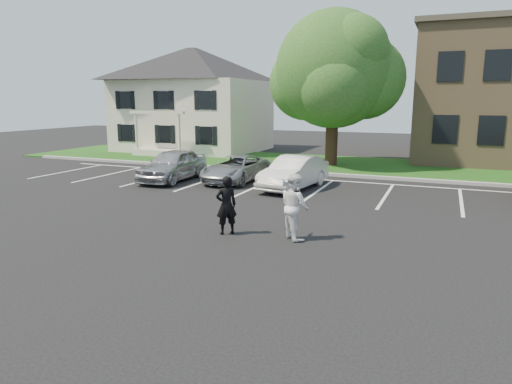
# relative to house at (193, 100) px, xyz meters

# --- Properties ---
(ground_plane) EXTENTS (90.00, 90.00, 0.00)m
(ground_plane) POSITION_rel_house_xyz_m (13.00, -19.97, -3.83)
(ground_plane) COLOR black
(ground_plane) RESTS_ON ground
(curb) EXTENTS (40.00, 0.30, 0.15)m
(curb) POSITION_rel_house_xyz_m (13.00, -7.97, -3.75)
(curb) COLOR gray
(curb) RESTS_ON ground
(grass_strip) EXTENTS (44.00, 8.00, 0.08)m
(grass_strip) POSITION_rel_house_xyz_m (13.00, -3.97, -3.79)
(grass_strip) COLOR #214815
(grass_strip) RESTS_ON ground
(stall_lines) EXTENTS (34.00, 5.36, 0.01)m
(stall_lines) POSITION_rel_house_xyz_m (14.40, -11.02, -3.82)
(stall_lines) COLOR silver
(stall_lines) RESTS_ON ground
(house) EXTENTS (10.30, 9.22, 7.60)m
(house) POSITION_rel_house_xyz_m (0.00, 0.00, 0.00)
(house) COLOR beige
(house) RESTS_ON ground
(tree) EXTENTS (7.80, 7.20, 8.80)m
(tree) POSITION_rel_house_xyz_m (11.82, -4.33, 1.52)
(tree) COLOR black
(tree) RESTS_ON ground
(man_black_suit) EXTENTS (0.73, 0.72, 1.70)m
(man_black_suit) POSITION_rel_house_xyz_m (12.19, -19.25, -2.98)
(man_black_suit) COLOR black
(man_black_suit) RESTS_ON ground
(man_white_shirt) EXTENTS (1.13, 1.13, 1.85)m
(man_white_shirt) POSITION_rel_house_xyz_m (14.14, -18.92, -2.91)
(man_white_shirt) COLOR white
(man_white_shirt) RESTS_ON ground
(car_silver_west) EXTENTS (1.94, 4.51, 1.51)m
(car_silver_west) POSITION_rel_house_xyz_m (5.85, -12.18, -3.07)
(car_silver_west) COLOR #ACABB1
(car_silver_west) RESTS_ON ground
(car_silver_minivan) EXTENTS (2.18, 4.47, 1.22)m
(car_silver_minivan) POSITION_rel_house_xyz_m (8.77, -11.25, -3.22)
(car_silver_minivan) COLOR #9DA0A4
(car_silver_minivan) RESTS_ON ground
(car_white_sedan) EXTENTS (2.12, 4.47, 1.41)m
(car_white_sedan) POSITION_rel_house_xyz_m (11.86, -11.93, -3.12)
(car_white_sedan) COLOR silver
(car_white_sedan) RESTS_ON ground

